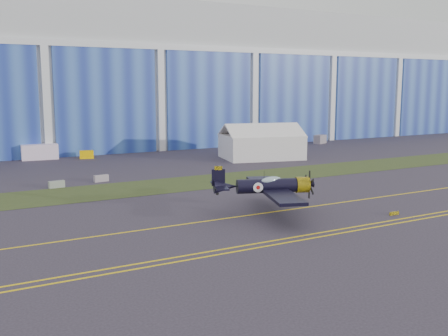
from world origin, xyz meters
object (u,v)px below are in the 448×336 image
tug (87,155)px  shipping_container (40,152)px  tent (261,141)px  warbird (267,186)px

tug → shipping_container: bearing=172.1°
tent → warbird: bearing=-109.0°
tent → tug: size_ratio=6.46×
warbird → tent: (22.40, 35.48, 0.29)m
shipping_container → tent: bearing=-22.0°
shipping_container → tug: 8.11m
tent → shipping_container: size_ratio=2.53×
tent → tug: tent is taller
tent → shipping_container: tent is taller
tent → shipping_container: (-35.30, 17.82, -1.85)m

